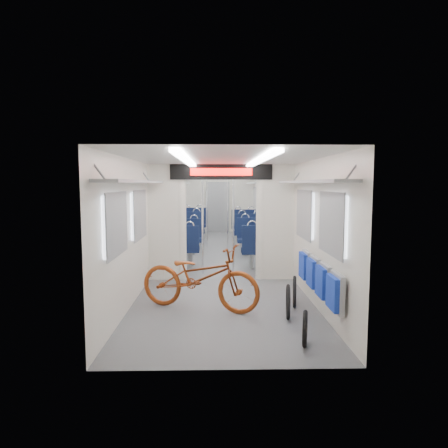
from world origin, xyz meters
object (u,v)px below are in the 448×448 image
at_px(bicycle, 199,277).
at_px(seat_bay_far_left, 191,223).
at_px(stanchion_near_left, 203,220).
at_px(stanchion_far_left, 207,209).
at_px(stanchion_far_right, 228,211).
at_px(bike_hoop_b, 288,304).
at_px(seat_bay_near_right, 258,239).
at_px(seat_bay_far_right, 247,225).
at_px(bike_hoop_c, 294,293).
at_px(flip_bench, 318,277).
at_px(bike_hoop_a, 305,331).
at_px(seat_bay_near_left, 183,239).
at_px(stanchion_near_right, 233,220).

distance_m(bicycle, seat_bay_far_left, 7.68).
bearing_deg(stanchion_near_left, stanchion_far_left, 89.65).
bearing_deg(stanchion_far_right, stanchion_far_left, 136.89).
bearing_deg(seat_bay_far_left, bike_hoop_b, -77.22).
relative_size(bicycle, seat_bay_near_right, 0.90).
bearing_deg(stanchion_far_right, seat_bay_far_right, 66.62).
distance_m(bike_hoop_c, seat_bay_near_right, 3.77).
relative_size(bicycle, stanchion_near_left, 0.83).
xyz_separation_m(flip_bench, bike_hoop_b, (-0.44, -0.10, -0.35)).
bearing_deg(bicycle, seat_bay_far_left, 24.70).
height_order(bicycle, seat_bay_far_left, seat_bay_far_left).
bearing_deg(stanchion_far_right, stanchion_near_left, -101.56).
bearing_deg(bicycle, seat_bay_far_right, 10.09).
bearing_deg(seat_bay_far_left, stanchion_far_left, -70.13).
height_order(bike_hoop_a, stanchion_far_left, stanchion_far_left).
height_order(bicycle, seat_bay_near_left, seat_bay_near_left).
distance_m(stanchion_near_right, stanchion_far_right, 2.95).
bearing_deg(bike_hoop_a, seat_bay_near_left, 108.91).
height_order(bicycle, flip_bench, bicycle).
bearing_deg(seat_bay_far_left, flip_bench, -74.09).
bearing_deg(bicycle, bike_hoop_a, -117.80).
xyz_separation_m(seat_bay_near_left, stanchion_near_left, (0.55, -1.55, 0.62)).
bearing_deg(seat_bay_far_right, seat_bay_near_right, -90.00).
bearing_deg(seat_bay_near_left, stanchion_far_right, 52.21).
relative_size(seat_bay_near_left, stanchion_far_left, 0.87).
height_order(bike_hoop_c, stanchion_near_left, stanchion_near_left).
bearing_deg(stanchion_near_left, bike_hoop_c, -57.93).
bearing_deg(bike_hoop_a, stanchion_far_right, 95.67).
bearing_deg(flip_bench, bicycle, 167.70).
height_order(bicycle, stanchion_far_right, stanchion_far_right).
relative_size(bike_hoop_b, seat_bay_far_left, 0.22).
bearing_deg(stanchion_far_left, seat_bay_near_left, -105.34).
height_order(stanchion_near_right, stanchion_far_right, same).
height_order(seat_bay_far_left, stanchion_near_right, stanchion_near_right).
distance_m(seat_bay_near_left, seat_bay_far_right, 3.64).
height_order(flip_bench, bike_hoop_b, flip_bench).
relative_size(bike_hoop_b, seat_bay_near_right, 0.24).
height_order(bicycle, stanchion_near_left, stanchion_near_left).
relative_size(seat_bay_near_right, stanchion_far_right, 0.92).
xyz_separation_m(bicycle, stanchion_far_right, (0.60, 5.51, 0.65)).
bearing_deg(bike_hoop_b, seat_bay_near_right, 89.66).
height_order(bike_hoop_b, seat_bay_near_right, seat_bay_near_right).
relative_size(stanchion_near_right, stanchion_far_right, 1.00).
bearing_deg(bicycle, stanchion_far_left, 20.43).
xyz_separation_m(stanchion_far_left, stanchion_far_right, (0.60, -0.57, 0.00)).
relative_size(seat_bay_near_right, seat_bay_far_left, 0.93).
bearing_deg(stanchion_far_right, seat_bay_near_right, -67.76).
relative_size(flip_bench, stanchion_near_right, 0.90).
bearing_deg(stanchion_near_left, seat_bay_near_left, 109.53).
bearing_deg(seat_bay_near_left, seat_bay_near_right, -5.69).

